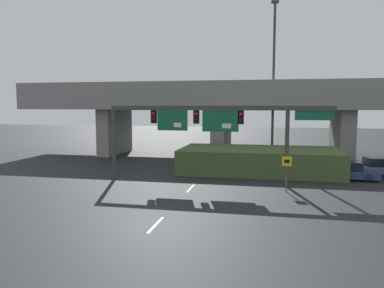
{
  "coord_description": "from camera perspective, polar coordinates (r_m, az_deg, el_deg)",
  "views": [
    {
      "loc": [
        5.11,
        -15.99,
        5.54
      ],
      "look_at": [
        0.0,
        8.52,
        2.94
      ],
      "focal_mm": 35.0,
      "sensor_mm": 36.0,
      "label": 1
    }
  ],
  "objects": [
    {
      "name": "parked_sedan_mid_right",
      "position": [
        33.41,
        27.13,
        -3.14
      ],
      "size": [
        4.96,
        2.45,
        1.42
      ],
      "rotation": [
        0.0,
        0.0,
        0.14
      ],
      "color": "gray",
      "rests_on": "ground"
    },
    {
      "name": "parked_sedan_near_right",
      "position": [
        30.42,
        22.49,
        -3.81
      ],
      "size": [
        4.35,
        1.85,
        1.37
      ],
      "rotation": [
        0.0,
        0.0,
        -0.02
      ],
      "color": "navy",
      "rests_on": "ground"
    },
    {
      "name": "ground_plane",
      "position": [
        17.68,
        -5.78,
        -12.37
      ],
      "size": [
        160.0,
        160.0,
        0.0
      ],
      "primitive_type": "plane",
      "color": "black"
    },
    {
      "name": "lane_markings",
      "position": [
        28.97,
        1.4,
        -5.1
      ],
      "size": [
        0.14,
        25.92,
        0.01
      ],
      "color": "silver",
      "rests_on": "ground"
    },
    {
      "name": "highway_light_pole_near",
      "position": [
        37.03,
        12.31,
        9.64
      ],
      "size": [
        0.7,
        0.36,
        15.29
      ],
      "color": "#383D33",
      "rests_on": "ground"
    },
    {
      "name": "grass_embankment",
      "position": [
        31.63,
        10.24,
        -2.46
      ],
      "size": [
        12.98,
        6.37,
        1.96
      ],
      "color": "#42562D",
      "rests_on": "ground"
    },
    {
      "name": "signal_gantry",
      "position": [
        26.34,
        2.75,
        3.62
      ],
      "size": [
        15.79,
        0.44,
        5.51
      ],
      "color": "#383D33",
      "rests_on": "ground"
    },
    {
      "name": "speed_limit_sign",
      "position": [
        24.65,
        14.24,
        -3.63
      ],
      "size": [
        0.6,
        0.11,
        2.34
      ],
      "color": "#4C4C4C",
      "rests_on": "ground"
    },
    {
      "name": "overpass_bridge",
      "position": [
        40.46,
        4.55,
        5.85
      ],
      "size": [
        43.4,
        8.72,
        7.92
      ],
      "color": "gray",
      "rests_on": "ground"
    }
  ]
}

